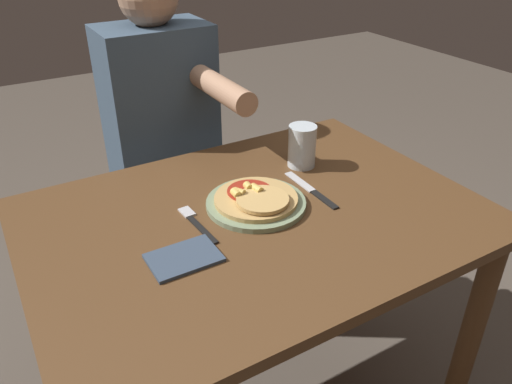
# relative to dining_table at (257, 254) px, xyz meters

# --- Properties ---
(dining_table) EXTENTS (1.10, 0.80, 0.77)m
(dining_table) POSITION_rel_dining_table_xyz_m (0.00, 0.00, 0.00)
(dining_table) COLOR brown
(dining_table) RESTS_ON ground_plane
(plate) EXTENTS (0.25, 0.25, 0.01)m
(plate) POSITION_rel_dining_table_xyz_m (0.02, 0.03, 0.13)
(plate) COLOR gray
(plate) RESTS_ON dining_table
(pizza) EXTENTS (0.21, 0.21, 0.04)m
(pizza) POSITION_rel_dining_table_xyz_m (0.02, 0.03, 0.15)
(pizza) COLOR tan
(pizza) RESTS_ON plate
(fork) EXTENTS (0.03, 0.18, 0.00)m
(fork) POSITION_rel_dining_table_xyz_m (-0.15, 0.04, 0.13)
(fork) COLOR black
(fork) RESTS_ON dining_table
(knife) EXTENTS (0.02, 0.22, 0.00)m
(knife) POSITION_rel_dining_table_xyz_m (0.18, 0.02, 0.13)
(knife) COLOR black
(knife) RESTS_ON dining_table
(drinking_glass) EXTENTS (0.08, 0.08, 0.12)m
(drinking_glass) POSITION_rel_dining_table_xyz_m (0.24, 0.16, 0.19)
(drinking_glass) COLOR silver
(drinking_glass) RESTS_ON dining_table
(napkin) EXTENTS (0.15, 0.11, 0.01)m
(napkin) POSITION_rel_dining_table_xyz_m (-0.23, -0.08, 0.13)
(napkin) COLOR #38475B
(napkin) RESTS_ON dining_table
(person_diner) EXTENTS (0.35, 0.52, 1.28)m
(person_diner) POSITION_rel_dining_table_xyz_m (-0.01, 0.62, 0.10)
(person_diner) COLOR #2D2D38
(person_diner) RESTS_ON ground_plane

